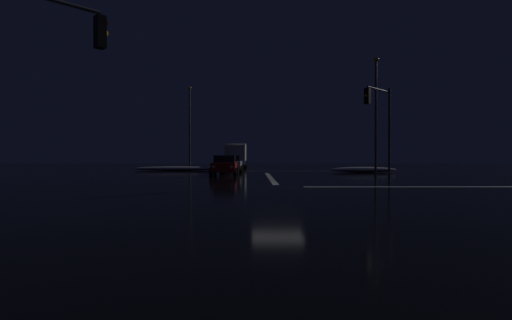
{
  "coord_description": "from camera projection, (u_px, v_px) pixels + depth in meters",
  "views": [
    {
      "loc": [
        -1.21,
        -18.72,
        1.52
      ],
      "look_at": [
        -0.98,
        11.77,
        1.2
      ],
      "focal_mm": 26.77,
      "sensor_mm": 36.0,
      "label": 1
    }
  ],
  "objects": [
    {
      "name": "streetlamp_left_far",
      "position": [
        190.0,
        122.0,
        48.38
      ],
      "size": [
        0.44,
        0.44,
        10.36
      ],
      "color": "#424247",
      "rests_on": "ground"
    },
    {
      "name": "traffic_signal_sw",
      "position": [
        34.0,
        56.0,
        11.06
      ],
      "size": [
        2.69,
        2.69,
        6.49
      ],
      "color": "#4C4C51",
      "rests_on": "ground"
    },
    {
      "name": "box_truck",
      "position": [
        236.0,
        155.0,
        48.36
      ],
      "size": [
        2.68,
        8.28,
        3.08
      ],
      "color": "beige",
      "rests_on": "ground"
    },
    {
      "name": "snow_bank_right_curb",
      "position": [
        363.0,
        170.0,
        35.18
      ],
      "size": [
        6.04,
        1.5,
        0.51
      ],
      "color": "white",
      "rests_on": "ground"
    },
    {
      "name": "sedan_white",
      "position": [
        232.0,
        164.0,
        36.43
      ],
      "size": [
        2.02,
        4.33,
        1.57
      ],
      "color": "silver",
      "rests_on": "ground"
    },
    {
      "name": "sedan_blue",
      "position": [
        234.0,
        163.0,
        41.73
      ],
      "size": [
        2.02,
        4.33,
        1.57
      ],
      "color": "navy",
      "rests_on": "ground"
    },
    {
      "name": "streetlamp_right_near",
      "position": [
        376.0,
        107.0,
        32.53
      ],
      "size": [
        0.44,
        0.44,
        9.98
      ],
      "color": "#424247",
      "rests_on": "ground"
    },
    {
      "name": "crosswalk_bar_east",
      "position": [
        445.0,
        187.0,
        18.81
      ],
      "size": [
        13.99,
        0.4,
        0.01
      ],
      "color": "white",
      "rests_on": "ground"
    },
    {
      "name": "ground",
      "position": [
        278.0,
        188.0,
        18.75
      ],
      "size": [
        120.0,
        120.0,
        0.1
      ],
      "primitive_type": "cube",
      "color": "black"
    },
    {
      "name": "centre_line_ns",
      "position": [
        265.0,
        171.0,
        38.52
      ],
      "size": [
        22.0,
        0.15,
        0.01
      ],
      "color": "yellow",
      "rests_on": "ground"
    },
    {
      "name": "stop_line_north",
      "position": [
        270.0,
        177.0,
        26.92
      ],
      "size": [
        0.35,
        13.99,
        0.01
      ],
      "color": "white",
      "rests_on": "ground"
    },
    {
      "name": "snow_bank_left_curb",
      "position": [
        178.0,
        169.0,
        39.53
      ],
      "size": [
        9.35,
        1.5,
        0.44
      ],
      "color": "white",
      "rests_on": "ground"
    },
    {
      "name": "sedan_red",
      "position": [
        225.0,
        165.0,
        29.98
      ],
      "size": [
        2.02,
        4.33,
        1.57
      ],
      "color": "maroon",
      "rests_on": "ground"
    },
    {
      "name": "traffic_signal_ne",
      "position": [
        381.0,
        115.0,
        26.37
      ],
      "size": [
        2.59,
        2.59,
        6.39
      ],
      "color": "#4C4C51",
      "rests_on": "ground"
    }
  ]
}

